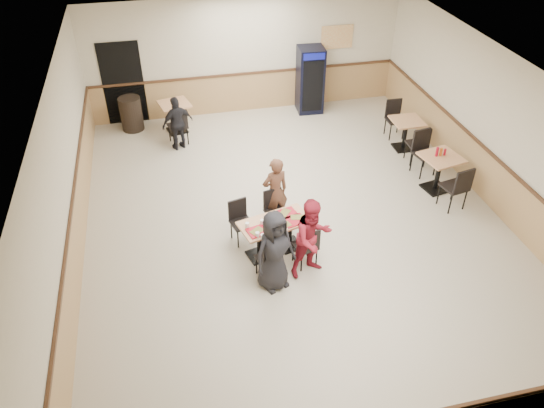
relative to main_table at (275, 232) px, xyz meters
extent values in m
plane|color=beige|center=(0.58, 0.77, -0.44)|extent=(10.00, 10.00, 0.00)
plane|color=silver|center=(0.58, 0.77, 2.56)|extent=(10.00, 10.00, 0.00)
plane|color=beige|center=(0.58, 5.77, 1.06)|extent=(8.00, 0.00, 8.00)
plane|color=beige|center=(0.58, -4.23, 1.06)|extent=(8.00, 0.00, 8.00)
plane|color=beige|center=(-3.42, 0.77, 1.06)|extent=(0.00, 10.00, 10.00)
plane|color=beige|center=(4.58, 0.77, 1.06)|extent=(0.00, 10.00, 10.00)
cube|color=tan|center=(0.58, 5.76, 0.06)|extent=(7.98, 0.03, 1.00)
cube|color=tan|center=(4.57, 0.77, 0.06)|extent=(0.03, 9.98, 1.00)
cube|color=#472B19|center=(0.58, 5.74, 0.59)|extent=(7.98, 0.04, 0.06)
cube|color=black|center=(-2.52, 5.75, 0.61)|extent=(1.00, 0.02, 2.10)
cube|color=orange|center=(2.98, 5.74, 1.36)|extent=(0.85, 0.02, 0.60)
cube|color=black|center=(-0.30, -0.08, -0.43)|extent=(0.49, 0.49, 0.04)
cylinder|color=black|center=(-0.30, -0.08, -0.11)|extent=(0.08, 0.08, 0.61)
cube|color=tan|center=(-0.30, -0.08, 0.21)|extent=(0.76, 0.76, 0.04)
cube|color=black|center=(0.30, 0.08, -0.43)|extent=(0.49, 0.49, 0.04)
cylinder|color=black|center=(0.30, 0.08, -0.11)|extent=(0.08, 0.08, 0.61)
cube|color=tan|center=(0.30, 0.08, 0.21)|extent=(0.76, 0.76, 0.04)
imported|color=black|center=(-0.20, -0.83, 0.30)|extent=(0.85, 0.71, 1.49)
imported|color=maroon|center=(0.49, -0.66, 0.30)|extent=(0.86, 0.75, 1.49)
imported|color=brown|center=(0.20, 0.83, 0.27)|extent=(0.59, 0.45, 1.43)
imported|color=black|center=(-1.35, 4.11, 0.21)|extent=(0.83, 0.58, 1.30)
cube|color=red|center=(0.23, 0.17, 0.23)|extent=(0.46, 0.38, 0.02)
cube|color=red|center=(0.34, -0.05, 0.23)|extent=(0.46, 0.38, 0.02)
cube|color=red|center=(-0.32, -0.19, 0.23)|extent=(0.46, 0.38, 0.02)
cylinder|color=white|center=(0.23, 0.20, 0.23)|extent=(0.21, 0.21, 0.01)
cube|color=#B29045|center=(0.23, 0.20, 0.24)|extent=(0.27, 0.27, 0.02)
cylinder|color=white|center=(0.13, -0.15, 0.23)|extent=(0.21, 0.21, 0.01)
cube|color=#B29045|center=(0.13, -0.15, 0.24)|extent=(0.27, 0.22, 0.02)
cylinder|color=white|center=(-0.36, -0.20, 0.23)|extent=(0.21, 0.21, 0.01)
cube|color=#B29045|center=(-0.36, -0.20, 0.24)|extent=(0.28, 0.26, 0.02)
cylinder|color=white|center=(0.41, 0.01, 0.23)|extent=(0.21, 0.21, 0.01)
cube|color=#B29045|center=(0.41, 0.01, 0.24)|extent=(0.26, 0.19, 0.02)
cylinder|color=white|center=(-0.20, -0.31, 0.27)|extent=(0.07, 0.07, 0.09)
cylinder|color=white|center=(-0.50, -0.03, 0.27)|extent=(0.07, 0.07, 0.09)
cylinder|color=white|center=(-0.23, -0.01, 0.27)|extent=(0.07, 0.07, 0.09)
cylinder|color=white|center=(-0.38, -0.33, 0.27)|extent=(0.07, 0.07, 0.09)
cylinder|color=white|center=(-0.30, -0.40, 0.27)|extent=(0.07, 0.07, 0.09)
cylinder|color=#ACB0C0|center=(0.10, 0.03, 0.28)|extent=(0.07, 0.07, 0.12)
cylinder|color=#ACB0C0|center=(0.03, 0.05, 0.28)|extent=(0.07, 0.07, 0.12)
cylinder|color=#ACB0C0|center=(0.03, 0.14, 0.28)|extent=(0.07, 0.07, 0.12)
ellipsoid|color=silver|center=(0.02, -0.01, 0.27)|extent=(0.13, 0.13, 0.09)
cube|color=black|center=(3.77, 1.17, -0.42)|extent=(0.56, 0.56, 0.04)
cylinder|color=black|center=(3.77, 1.17, -0.04)|extent=(0.10, 0.10, 0.72)
cube|color=tan|center=(3.77, 1.17, 0.33)|extent=(0.88, 0.88, 0.04)
cube|color=black|center=(3.82, 2.91, -0.43)|extent=(0.45, 0.45, 0.04)
cylinder|color=black|center=(3.82, 2.91, -0.07)|extent=(0.09, 0.09, 0.67)
cube|color=tan|center=(3.82, 2.91, 0.27)|extent=(0.70, 0.70, 0.04)
cylinder|color=#A40B21|center=(3.67, 1.22, 0.45)|extent=(0.06, 0.06, 0.20)
cylinder|color=#C55A1A|center=(3.76, 1.22, 0.44)|extent=(0.06, 0.06, 0.17)
cylinder|color=#A40B21|center=(3.85, 1.22, 0.42)|extent=(0.05, 0.05, 0.14)
cube|color=black|center=(-1.35, 4.97, -0.42)|extent=(0.55, 0.55, 0.04)
cylinder|color=black|center=(-1.35, 4.97, -0.06)|extent=(0.09, 0.09, 0.69)
cube|color=tan|center=(-1.35, 4.97, 0.29)|extent=(0.85, 0.85, 0.04)
cube|color=black|center=(2.20, 5.37, 0.41)|extent=(0.69, 0.67, 1.71)
cube|color=black|center=(2.18, 5.05, 0.37)|extent=(0.52, 0.05, 1.35)
cube|color=#0C1286|center=(2.18, 5.04, 1.16)|extent=(0.54, 0.05, 0.16)
cylinder|color=black|center=(-2.42, 5.32, -0.02)|extent=(0.54, 0.54, 0.85)
camera|label=1|loc=(-1.67, -7.09, 5.97)|focal=35.00mm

